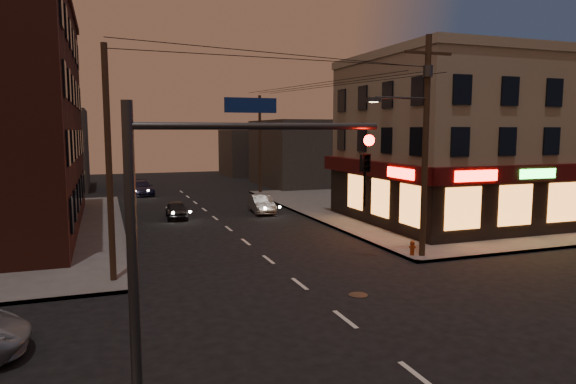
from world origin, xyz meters
name	(u,v)px	position (x,y,z in m)	size (l,w,h in m)	color
ground	(345,319)	(0.00, 0.00, 0.00)	(120.00, 120.00, 0.00)	black
sidewalk_ne	(446,206)	(18.00, 19.00, 0.07)	(24.00, 28.00, 0.15)	#514F4C
pizza_building	(476,139)	(15.93, 13.43, 5.35)	(15.85, 12.85, 10.50)	gray
bg_building_ne_a	(307,153)	(14.00, 38.00, 3.50)	(10.00, 12.00, 7.00)	#3F3D3A
bg_building_nw	(39,150)	(-13.00, 42.00, 4.00)	(9.00, 10.00, 8.00)	#3F3D3A
bg_building_ne_b	(254,153)	(12.00, 52.00, 3.00)	(8.00, 8.00, 6.00)	#3F3D3A
utility_pole_main	(424,134)	(6.68, 5.80, 5.76)	(4.20, 0.44, 10.00)	#382619
utility_pole_far	(260,144)	(6.80, 32.00, 4.65)	(0.26, 0.26, 9.00)	#382619
utility_pole_west	(109,164)	(-6.80, 6.50, 4.65)	(0.24, 0.24, 9.00)	#382619
traffic_signal	(196,237)	(-5.57, -5.60, 4.16)	(4.49, 0.32, 6.47)	#333538
sedan_near	(176,210)	(-2.47, 20.84, 0.58)	(1.37, 3.42, 1.16)	black
sedan_mid	(261,204)	(3.64, 21.15, 0.65)	(1.38, 3.96, 1.31)	slate
sedan_far	(142,188)	(-3.77, 34.78, 0.65)	(1.83, 4.50, 1.30)	black
fire_hydrant	(412,247)	(6.40, 6.00, 0.52)	(0.30, 0.30, 0.69)	maroon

